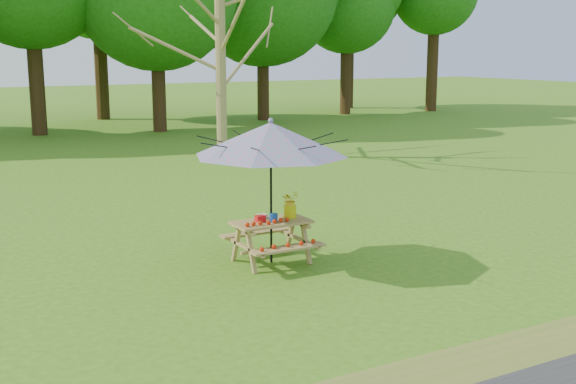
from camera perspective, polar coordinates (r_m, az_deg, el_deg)
ground at (r=8.85m, az=-13.27°, el=-10.92°), size 120.00×120.00×0.00m
picnic_table at (r=11.29m, az=-1.33°, el=-4.00°), size 1.20×1.32×0.67m
patio_umbrella at (r=10.98m, az=-1.37°, el=4.20°), size 2.55×2.55×2.27m
produce_bins at (r=11.20m, az=-1.72°, el=-2.04°), size 0.31×0.42×0.13m
tomatoes_row at (r=10.98m, az=-1.59°, el=-2.41°), size 0.77×0.13×0.07m
flower_bucket at (r=11.38m, az=0.17°, el=-0.90°), size 0.32×0.29×0.44m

